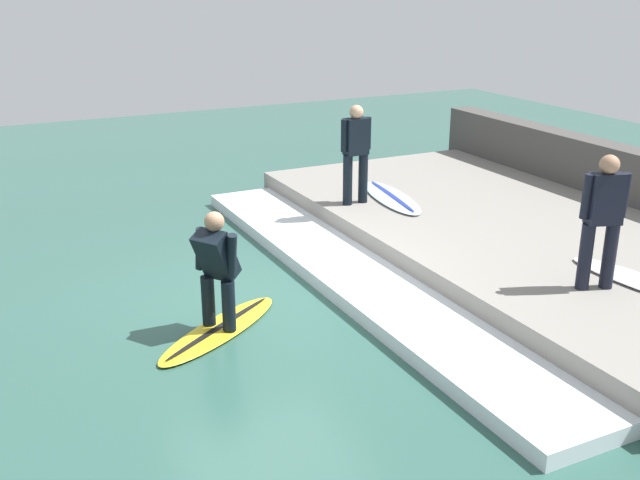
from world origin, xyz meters
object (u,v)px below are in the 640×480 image
at_px(surfer_riding, 216,265).
at_px(surfboard_waiting_far, 392,197).
at_px(surfer_waiting_near, 603,215).
at_px(surfboard_riding, 220,329).
at_px(surfer_waiting_far, 356,149).

bearing_deg(surfer_riding, surfboard_waiting_far, 33.00).
height_order(surfer_riding, surfer_waiting_near, surfer_waiting_near).
xyz_separation_m(surfboard_riding, surfer_waiting_far, (3.25, 2.60, 1.30)).
bearing_deg(surfboard_riding, surfer_waiting_near, -22.67).
xyz_separation_m(surfer_riding, surfer_waiting_far, (3.25, 2.60, 0.49)).
bearing_deg(surfboard_waiting_far, surfer_waiting_far, 174.36).
xyz_separation_m(surfboard_riding, surfer_waiting_near, (4.10, -1.71, 1.31)).
distance_m(surfer_riding, surfer_waiting_near, 4.47).
distance_m(surfer_waiting_near, surfboard_waiting_far, 4.35).
xyz_separation_m(surfer_riding, surfer_waiting_near, (4.10, -1.71, 0.50)).
height_order(surfer_waiting_near, surfboard_waiting_far, surfer_waiting_near).
xyz_separation_m(surfer_waiting_near, surfer_waiting_far, (-0.85, 4.32, -0.01)).
bearing_deg(surfer_riding, surfer_waiting_near, -22.67).
bearing_deg(surfer_riding, surfboard_riding, 45.00).
bearing_deg(surfboard_waiting_far, surfer_riding, -147.00).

